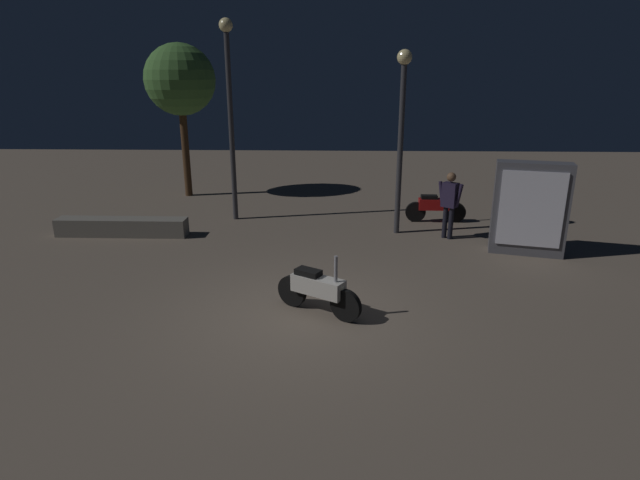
{
  "coord_description": "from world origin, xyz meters",
  "views": [
    {
      "loc": [
        0.64,
        -7.89,
        3.91
      ],
      "look_at": [
        0.34,
        1.11,
        1.0
      ],
      "focal_mm": 28.71,
      "sensor_mm": 36.0,
      "label": 1
    }
  ],
  "objects": [
    {
      "name": "ground_plane",
      "position": [
        0.0,
        0.0,
        0.0
      ],
      "size": [
        40.0,
        40.0,
        0.0
      ],
      "primitive_type": "plane",
      "color": "#756656"
    },
    {
      "name": "motorcycle_white_foreground",
      "position": [
        0.34,
        0.12,
        0.44
      ],
      "size": [
        1.47,
        0.95,
        1.11
      ],
      "rotation": [
        0.0,
        0.0,
        -0.55
      ],
      "color": "black",
      "rests_on": "ground_plane"
    },
    {
      "name": "motorcycle_red_parked_left",
      "position": [
        3.39,
        5.96,
        0.44
      ],
      "size": [
        1.66,
        0.32,
        1.11
      ],
      "rotation": [
        0.0,
        0.0,
        6.26
      ],
      "color": "black",
      "rests_on": "ground_plane"
    },
    {
      "name": "person_rider_beside",
      "position": [
        3.42,
        4.47,
        1.0
      ],
      "size": [
        0.57,
        0.49,
        1.67
      ],
      "rotation": [
        0.0,
        0.0,
        4.03
      ],
      "color": "black",
      "rests_on": "ground_plane"
    },
    {
      "name": "streetlamp_near",
      "position": [
        -2.23,
        6.1,
        3.34
      ],
      "size": [
        0.36,
        0.36,
        5.31
      ],
      "color": "#38383D",
      "rests_on": "ground_plane"
    },
    {
      "name": "streetlamp_far",
      "position": [
        2.21,
        4.91,
        2.9
      ],
      "size": [
        0.36,
        0.36,
        4.49
      ],
      "color": "#38383D",
      "rests_on": "ground_plane"
    },
    {
      "name": "tree_left_bg",
      "position": [
        -4.39,
        9.03,
        3.74
      ],
      "size": [
        2.25,
        2.25,
        4.9
      ],
      "color": "#4C331E",
      "rests_on": "ground_plane"
    },
    {
      "name": "kiosk_billboard",
      "position": [
        4.98,
        3.39,
        1.05
      ],
      "size": [
        1.67,
        0.89,
        2.1
      ],
      "rotation": [
        0.0,
        0.0,
        2.89
      ],
      "color": "#595960",
      "rests_on": "ground_plane"
    },
    {
      "name": "planter_wall_low",
      "position": [
        -4.82,
        4.42,
        0.23
      ],
      "size": [
        3.3,
        0.5,
        0.45
      ],
      "color": "gray",
      "rests_on": "ground_plane"
    }
  ]
}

